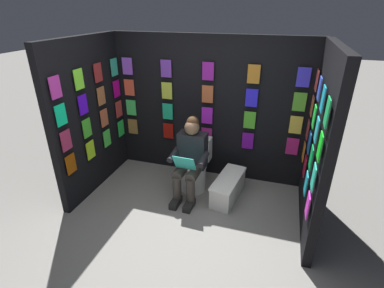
{
  "coord_description": "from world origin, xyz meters",
  "views": [
    {
      "loc": [
        -1.04,
        2.53,
        2.55
      ],
      "look_at": [
        0.03,
        -0.89,
        0.85
      ],
      "focal_mm": 27.25,
      "sensor_mm": 36.0,
      "label": 1
    }
  ],
  "objects": [
    {
      "name": "display_wall_right",
      "position": [
        1.54,
        -0.81,
        1.11
      ],
      "size": [
        0.14,
        1.62,
        2.21
      ],
      "color": "black",
      "rests_on": "ground"
    },
    {
      "name": "display_wall_left",
      "position": [
        -1.54,
        -0.81,
        1.11
      ],
      "size": [
        0.14,
        1.62,
        2.21
      ],
      "color": "black",
      "rests_on": "ground"
    },
    {
      "name": "person_reading",
      "position": [
        0.07,
        -0.92,
        0.6
      ],
      "size": [
        0.53,
        0.69,
        1.19
      ],
      "rotation": [
        0.0,
        0.0,
        -0.03
      ],
      "color": "black",
      "rests_on": "ground"
    },
    {
      "name": "ground_plane",
      "position": [
        0.0,
        0.0,
        0.0
      ],
      "size": [
        30.0,
        30.0,
        0.0
      ],
      "primitive_type": "plane",
      "color": "gray"
    },
    {
      "name": "display_wall_back",
      "position": [
        -0.0,
        -1.67,
        1.11
      ],
      "size": [
        3.08,
        0.14,
        2.21
      ],
      "color": "black",
      "rests_on": "ground"
    },
    {
      "name": "comic_longbox_near",
      "position": [
        -0.48,
        -1.01,
        0.17
      ],
      "size": [
        0.41,
        0.83,
        0.34
      ],
      "rotation": [
        0.0,
        0.0,
        -0.15
      ],
      "color": "white",
      "rests_on": "ground"
    },
    {
      "name": "toilet",
      "position": [
        0.06,
        -1.15,
        0.33
      ],
      "size": [
        0.41,
        0.56,
        0.77
      ],
      "rotation": [
        0.0,
        0.0,
        -0.03
      ],
      "color": "white",
      "rests_on": "ground"
    }
  ]
}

